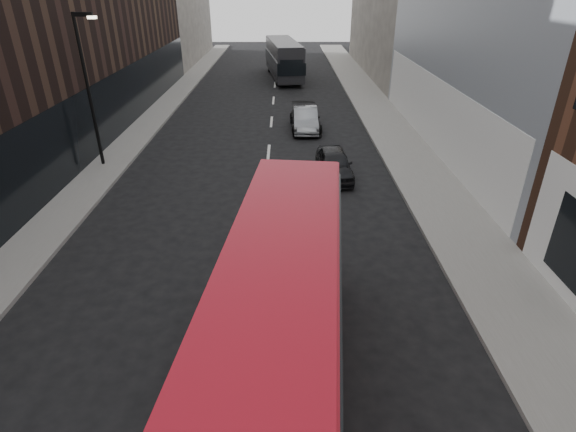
{
  "coord_description": "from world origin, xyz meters",
  "views": [
    {
      "loc": [
        0.91,
        -3.38,
        8.36
      ],
      "look_at": [
        0.98,
        7.75,
        2.5
      ],
      "focal_mm": 28.0,
      "sensor_mm": 36.0,
      "label": 1
    }
  ],
  "objects_px": {
    "car_a": "(334,163)",
    "car_c": "(305,119)",
    "red_bus": "(280,324)",
    "grey_bus": "(284,58)",
    "car_b": "(305,119)",
    "street_lamp": "(88,82)"
  },
  "relations": [
    {
      "from": "red_bus",
      "to": "grey_bus",
      "type": "bearing_deg",
      "value": 96.08
    },
    {
      "from": "grey_bus",
      "to": "car_a",
      "type": "height_order",
      "value": "grey_bus"
    },
    {
      "from": "car_b",
      "to": "street_lamp",
      "type": "bearing_deg",
      "value": -149.65
    },
    {
      "from": "car_a",
      "to": "red_bus",
      "type": "bearing_deg",
      "value": -102.34
    },
    {
      "from": "car_c",
      "to": "car_b",
      "type": "bearing_deg",
      "value": -91.61
    },
    {
      "from": "street_lamp",
      "to": "car_c",
      "type": "xyz_separation_m",
      "value": [
        10.39,
        6.34,
        -3.53
      ]
    },
    {
      "from": "car_b",
      "to": "car_c",
      "type": "xyz_separation_m",
      "value": [
        -0.0,
        0.2,
        -0.04
      ]
    },
    {
      "from": "red_bus",
      "to": "grey_bus",
      "type": "height_order",
      "value": "red_bus"
    },
    {
      "from": "red_bus",
      "to": "car_c",
      "type": "height_order",
      "value": "red_bus"
    },
    {
      "from": "red_bus",
      "to": "car_c",
      "type": "bearing_deg",
      "value": 92.28
    },
    {
      "from": "street_lamp",
      "to": "grey_bus",
      "type": "relative_size",
      "value": 0.66
    },
    {
      "from": "street_lamp",
      "to": "grey_bus",
      "type": "distance_m",
      "value": 24.95
    },
    {
      "from": "car_a",
      "to": "car_c",
      "type": "bearing_deg",
      "value": 96.02
    },
    {
      "from": "car_a",
      "to": "car_b",
      "type": "height_order",
      "value": "car_b"
    },
    {
      "from": "grey_bus",
      "to": "car_c",
      "type": "height_order",
      "value": "grey_bus"
    },
    {
      "from": "street_lamp",
      "to": "car_c",
      "type": "bearing_deg",
      "value": 31.38
    },
    {
      "from": "car_c",
      "to": "grey_bus",
      "type": "bearing_deg",
      "value": 92.6
    },
    {
      "from": "car_a",
      "to": "car_c",
      "type": "distance_m",
      "value": 7.83
    },
    {
      "from": "red_bus",
      "to": "car_a",
      "type": "bearing_deg",
      "value": 85.46
    },
    {
      "from": "street_lamp",
      "to": "car_b",
      "type": "relative_size",
      "value": 1.67
    },
    {
      "from": "street_lamp",
      "to": "grey_bus",
      "type": "xyz_separation_m",
      "value": [
        9.02,
        23.14,
        -2.37
      ]
    },
    {
      "from": "grey_bus",
      "to": "car_a",
      "type": "distance_m",
      "value": 24.7
    }
  ]
}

